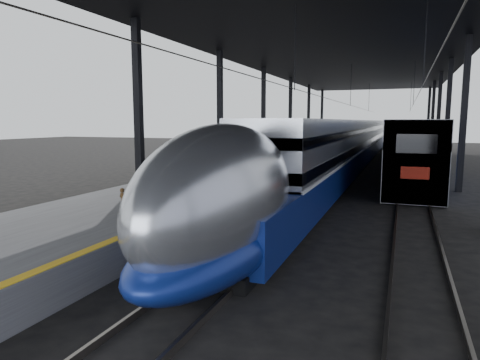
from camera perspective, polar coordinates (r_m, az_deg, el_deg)
The scene contains 8 objects.
ground at distance 15.08m, azimuth -5.18°, elevation -8.13°, with size 160.00×160.00×0.00m, color black.
platform at distance 34.66m, azimuth 4.18°, elevation 1.79°, with size 6.00×80.00×1.00m, color #4C4C4F.
yellow_strip at distance 33.91m, azimuth 8.72°, elevation 2.44°, with size 0.30×80.00×0.01m, color gold.
rails at distance 33.31m, azimuth 17.46°, elevation 0.47°, with size 6.52×80.00×0.16m.
canopy at distance 33.68m, azimuth 13.52°, elevation 16.12°, with size 18.00×75.00×9.47m.
tgv_train at distance 38.16m, azimuth 14.28°, elevation 4.36°, with size 2.96×65.20×4.24m.
second_train at distance 49.47m, azimuth 21.66°, elevation 4.98°, with size 3.08×56.05×4.24m.
child at distance 15.19m, azimuth -15.34°, elevation -2.68°, with size 0.32×0.21×0.89m, color #4F351A.
Camera 1 is at (6.41, -13.01, 4.14)m, focal length 32.00 mm.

